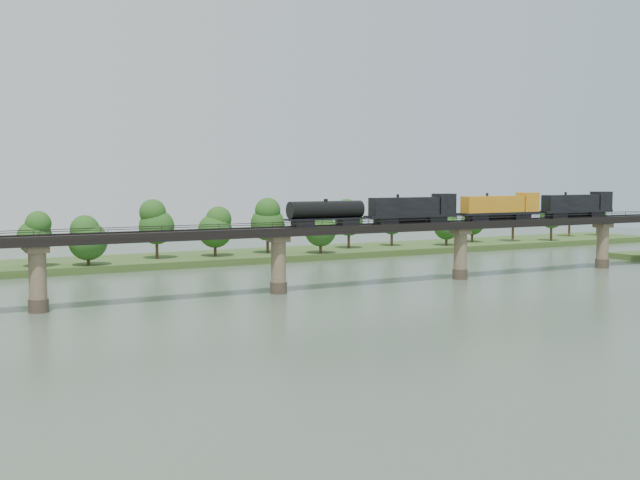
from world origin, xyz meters
TOP-DOWN VIEW (x-y plane):
  - ground at (0.00, 0.00)m, footprint 400.00×400.00m
  - far_bank at (0.00, 85.00)m, footprint 300.00×24.00m
  - bridge at (0.00, 30.00)m, footprint 236.00×30.00m
  - bridge_superstructure at (0.00, 30.00)m, footprint 220.00×4.90m
  - far_treeline at (-8.21, 80.52)m, footprint 289.06×17.54m
  - freight_train at (42.68, 30.00)m, footprint 79.55×3.10m

SIDE VIEW (x-z plane):
  - ground at x=0.00m, z-range 0.00..0.00m
  - far_bank at x=0.00m, z-range 0.00..1.60m
  - bridge at x=0.00m, z-range -0.29..11.21m
  - far_treeline at x=-8.21m, z-range 2.03..15.63m
  - bridge_superstructure at x=0.00m, z-range 11.42..12.17m
  - freight_train at x=42.68m, z-range 11.38..16.85m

